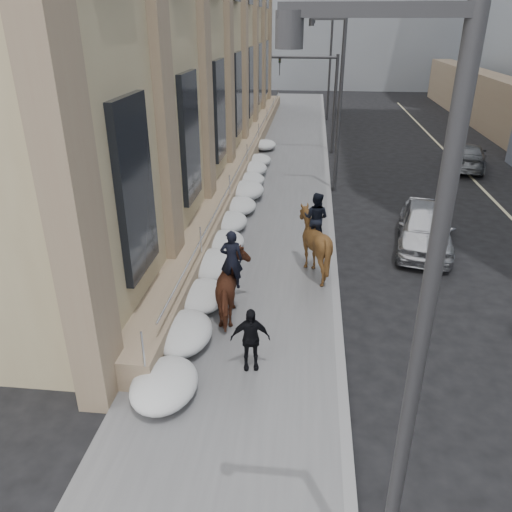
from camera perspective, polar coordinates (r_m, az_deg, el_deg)
The scene contains 14 objects.
ground at distance 13.28m, azimuth -1.99°, elevation -10.79°, with size 140.00×140.00×0.00m, color black.
sidewalk at distance 22.08m, azimuth 1.67°, elevation 4.73°, with size 5.00×80.00×0.12m, color #525254.
curb at distance 22.04m, azimuth 8.49°, elevation 4.42°, with size 0.24×80.00×0.12m, color slate.
bg_building_far at distance 82.99m, azimuth 1.13°, elevation 26.82°, with size 24.00×12.00×20.00m, color gray.
streetlight_near at distance 5.74m, azimuth 16.59°, elevation -10.27°, with size 1.71×0.24×8.00m.
streetlight_mid at distance 24.84m, azimuth 9.24°, elevation 17.52°, with size 1.71×0.24×8.00m.
streetlight_far at distance 44.74m, azimuth 8.25°, elevation 20.93°, with size 1.71×0.24×8.00m.
traffic_signal at distance 32.83m, azimuth 7.41°, elevation 18.45°, with size 4.10×0.22×6.00m.
snow_bank at distance 20.34m, azimuth -2.76°, elevation 4.10°, with size 1.70×18.10×0.76m.
mounted_horse_left at distance 13.99m, azimuth -2.58°, elevation -3.36°, with size 1.22×2.25×2.58m.
mounted_horse_right at distance 16.55m, azimuth 6.61°, elevation 1.86°, with size 2.26×2.39×2.72m.
pedestrian at distance 12.07m, azimuth -0.67°, elevation -9.45°, with size 0.96×0.40×1.63m, color black.
car_silver at distance 19.71m, azimuth 18.81°, elevation 3.17°, with size 1.98×4.92×1.67m, color #AEB0B6.
car_grey at distance 31.89m, azimuth 22.99°, elevation 10.47°, with size 2.01×4.93×1.43m, color #575B5F.
Camera 1 is at (1.62, -10.61, 7.82)m, focal length 35.00 mm.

